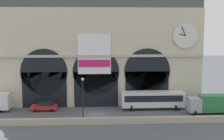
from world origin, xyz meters
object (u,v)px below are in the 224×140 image
Objects in this scene: car_midwest at (45,106)px; box_truck_east at (211,104)px; bus_mideast at (153,99)px; street_lamp_quayside at (83,94)px.

box_truck_east reaches higher than car_midwest.
bus_mideast is at bearing 160.62° from box_truck_east.
street_lamp_quayside is at bearing -169.75° from box_truck_east.
bus_mideast is 1.47× the size of box_truck_east.
box_truck_east is 21.57m from street_lamp_quayside.
car_midwest is 18.81m from bus_mideast.
street_lamp_quayside reaches higher than box_truck_east.
bus_mideast is 9.75m from box_truck_east.
box_truck_east is at bearing 10.25° from street_lamp_quayside.
box_truck_east is 1.09× the size of street_lamp_quayside.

